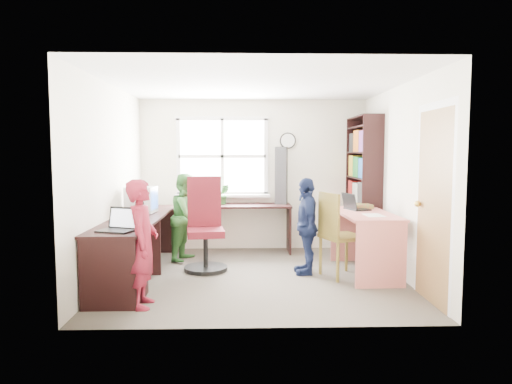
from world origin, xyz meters
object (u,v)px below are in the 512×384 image
potted_plant (224,194)px  laptop_left (119,225)px  cd_tower (281,176)px  person_navy (306,226)px  right_desk (365,229)px  person_green (187,217)px  person_red (142,243)px  l_desk (147,246)px  crt_monitor (141,200)px  laptop_right (354,206)px  swivel_chair (205,230)px  wooden_chair (337,232)px  bookshelf (363,190)px

potted_plant → laptop_left: bearing=-112.4°
cd_tower → person_navy: cd_tower is taller
right_desk → person_green: size_ratio=1.10×
cd_tower → potted_plant: (-0.91, -0.02, -0.29)m
laptop_left → potted_plant: potted_plant is taller
right_desk → cd_tower: bearing=124.3°
person_red → l_desk: bearing=5.7°
potted_plant → person_red: person_red is taller
crt_monitor → laptop_right: (2.85, -0.03, -0.09)m
laptop_left → potted_plant: (0.98, 2.38, 0.10)m
swivel_chair → wooden_chair: bearing=-22.9°
wooden_chair → bookshelf: bearing=41.0°
swivel_chair → crt_monitor: size_ratio=3.10×
laptop_right → person_green: (-2.31, 0.53, -0.22)m
bookshelf → cd_tower: bearing=166.1°
bookshelf → laptop_left: 3.76m
swivel_chair → l_desk: bearing=-141.3°
laptop_left → person_navy: (2.10, 1.05, -0.19)m
right_desk → swivel_chair: (-2.08, 0.26, -0.04)m
bookshelf → crt_monitor: bookshelf is taller
right_desk → person_red: 2.86m
wooden_chair → laptop_right: bearing=33.9°
laptop_left → person_navy: size_ratio=0.34×
laptop_right → person_red: size_ratio=0.31×
l_desk → cd_tower: bearing=45.5°
laptop_left → potted_plant: size_ratio=1.36×
right_desk → person_red: bearing=-156.1°
bookshelf → swivel_chair: bearing=-161.0°
potted_plant → person_navy: 1.76m
right_desk → laptop_right: 0.40m
right_desk → person_red: size_ratio=1.07×
l_desk → laptop_right: 2.75m
bookshelf → person_navy: bearing=-133.7°
wooden_chair → potted_plant: 2.15m
l_desk → right_desk: (2.71, 0.41, 0.12)m
person_green → person_navy: (1.63, -0.80, -0.01)m
crt_monitor → person_green: (0.54, 0.50, -0.30)m
potted_plant → person_green: person_green is taller
bookshelf → person_red: bearing=-141.3°
right_desk → cd_tower: size_ratio=1.54×
person_navy → potted_plant: bearing=-140.6°
wooden_chair → person_navy: size_ratio=0.86×
bookshelf → person_red: (-2.83, -2.27, -0.35)m
swivel_chair → wooden_chair: size_ratio=1.16×
laptop_right → potted_plant: potted_plant is taller
l_desk → person_red: person_red is taller
laptop_left → cd_tower: bearing=71.7°
cd_tower → person_navy: (0.21, -1.35, -0.58)m
cd_tower → person_red: cd_tower is taller
crt_monitor → cd_tower: (1.96, 1.05, 0.27)m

